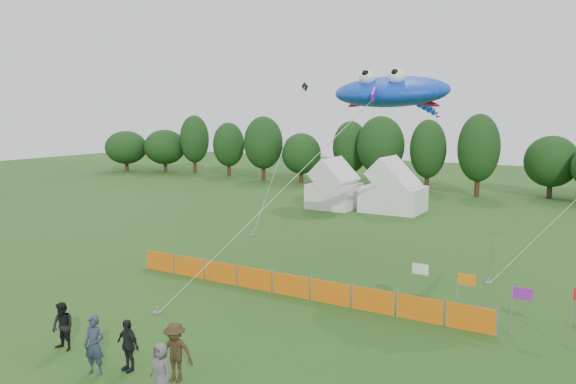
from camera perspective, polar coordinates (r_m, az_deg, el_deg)
The scene contains 14 objects.
ground at distance 18.81m, azimuth -9.94°, elevation -18.22°, with size 160.00×160.00×0.00m, color #234C16.
treeline at distance 58.50m, azimuth 21.48°, elevation 3.55°, with size 104.57×8.78×8.36m.
tent_left at distance 48.88m, azimuth 4.73°, elevation 0.43°, with size 3.95×3.95×3.48m.
tent_right at distance 47.67m, azimuth 10.66°, elevation 0.12°, with size 4.93×3.94×3.48m.
barrier_fence at distance 25.81m, azimuth 0.28°, elevation -9.46°, with size 17.90×0.06×1.00m.
flag_row at distance 22.75m, azimuth 24.50°, elevation -10.36°, with size 10.73×0.65×2.22m.
spectator_a at distance 19.47m, azimuth -19.08°, elevation -14.50°, with size 0.70×0.46×1.93m, color #272F42.
spectator_b at distance 21.68m, azimuth -21.91°, elevation -12.58°, with size 0.83×0.65×1.72m, color black.
spectator_c at distance 18.39m, azimuth -11.41°, elevation -15.66°, with size 1.21×0.70×1.88m, color #352715.
spectator_d at distance 19.46m, azimuth -15.97°, elevation -14.71°, with size 1.01×0.42×1.72m, color black.
spectator_e at distance 17.74m, azimuth -12.78°, elevation -17.13°, with size 0.78×0.51×1.60m, color #55555A.
stingray_kite at distance 29.48m, azimuth 10.78°, elevation 9.93°, with size 9.08×18.93×10.40m.
small_kite_white at distance 32.31m, azimuth 26.44°, elevation -1.53°, with size 4.78×6.29×5.34m.
small_kite_dark at distance 42.64m, azimuth -0.43°, elevation 4.65°, with size 2.32×10.65×10.75m.
Camera 1 is at (11.17, -12.64, 8.32)m, focal length 35.00 mm.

